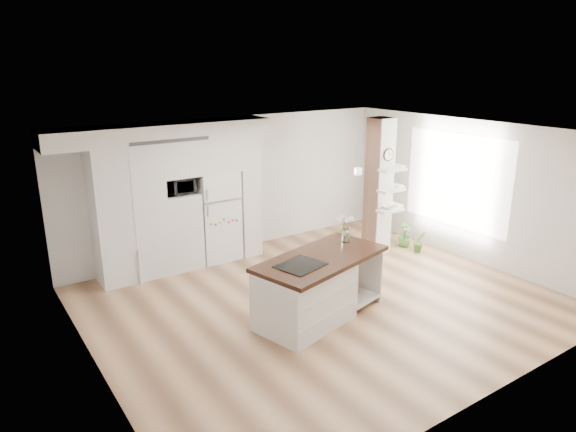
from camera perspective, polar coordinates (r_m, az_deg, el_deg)
name	(u,v)px	position (r m, az deg, el deg)	size (l,w,h in m)	color
floor	(323,301)	(8.42, 3.87, -9.46)	(7.00, 6.00, 0.01)	tan
room	(325,190)	(7.78, 4.14, 2.89)	(7.04, 6.04, 2.72)	white
cabinet_wall	(169,190)	(9.44, -13.11, 2.81)	(4.00, 0.71, 2.70)	white
refrigerator	(216,215)	(9.97, -7.97, 0.07)	(0.78, 0.69, 1.75)	white
column	(384,187)	(10.26, 10.64, 3.18)	(0.69, 0.90, 2.70)	silver
window	(456,180)	(10.50, 18.18, 3.78)	(2.40, 2.40, 0.00)	white
pendant_light	(399,160)	(8.96, 12.20, 6.15)	(0.12, 0.12, 0.10)	white
kitchen_island	(310,290)	(7.62, 2.51, -8.23)	(2.30, 1.49, 1.52)	white
bookshelf	(150,263)	(9.50, -15.09, -5.05)	(0.57, 0.40, 0.62)	white
floor_plant_a	(419,242)	(10.72, 14.39, -2.76)	(0.25, 0.20, 0.45)	#4A8334
floor_plant_b	(405,235)	(10.96, 12.83, -2.07)	(0.28, 0.28, 0.50)	#4A8334
microwave	(179,186)	(9.44, -12.06, 3.28)	(0.54, 0.37, 0.30)	#2D2D2D
shelf_plant	(388,175)	(10.51, 11.03, 4.46)	(0.27, 0.23, 0.30)	#4A8334
decor_bowl	(389,207)	(10.14, 11.13, 0.94)	(0.22, 0.22, 0.05)	white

